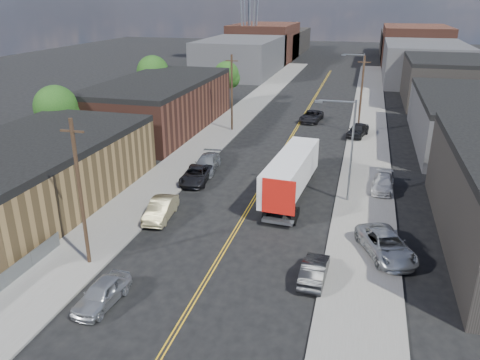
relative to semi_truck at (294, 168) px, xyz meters
The scene contains 32 objects.
ground 34.22m from the semi_truck, 95.09° to the left, with size 260.00×260.00×0.00m, color black.
centerline 19.38m from the semi_truck, 99.06° to the left, with size 0.32×120.00×0.01m, color gold.
sidewalk_left 22.87m from the semi_truck, 123.40° to the left, with size 5.00×140.00×0.15m, color slate.
sidewalk_right 20.20m from the semi_truck, 71.20° to the left, with size 5.00×140.00×0.15m, color slate.
warehouse_tan 22.51m from the semi_truck, 159.19° to the right, with size 12.00×22.00×5.60m.
warehouse_brown 27.70m from the semi_truck, 139.43° to the left, with size 12.00×26.00×6.60m.
industrial_right_b 27.58m from the semi_truck, 46.52° to the left, with size 14.00×24.00×6.10m.
industrial_right_c 49.79m from the semi_truck, 67.59° to the left, with size 14.00×22.00×7.60m.
skyline_left_a 72.77m from the semi_truck, 108.46° to the left, with size 16.00×30.00×8.00m, color #38393B.
skyline_right_a 71.08m from the semi_truck, 76.18° to the left, with size 16.00×30.00×8.00m, color #38393B.
skyline_left_b 96.82m from the semi_truck, 103.77° to the left, with size 16.00×26.00×10.00m, color #45241B.
skyline_right_b 95.56m from the semi_truck, 79.77° to the left, with size 16.00×26.00×10.00m, color #45241B.
skyline_left_c 116.31m from the semi_truck, 101.42° to the left, with size 16.00×40.00×7.00m, color black.
skyline_right_c 115.27m from the semi_truck, 81.53° to the left, with size 16.00×40.00×7.00m, color black.
streetlight_near 5.58m from the semi_truck, 12.30° to the right, with size 3.39×0.25×9.00m.
streetlight_far 34.45m from the semi_truck, 82.35° to the left, with size 3.39×0.25×9.00m.
utility_pole_left_near 19.75m from the semi_truck, 125.08° to the right, with size 1.60×0.26×10.00m.
utility_pole_left_far 22.26m from the semi_truck, 120.58° to the left, with size 1.60×0.26×10.00m.
utility_pole_right 22.79m from the semi_truck, 76.78° to the left, with size 1.60×0.26×10.00m.
tree_left_near 27.42m from the semi_truck, behind, with size 4.85×4.76×7.91m.
tree_left_mid 39.74m from the semi_truck, 132.92° to the left, with size 5.10×5.04×8.37m.
tree_left_far 39.87m from the semi_truck, 115.24° to the left, with size 4.35×4.20×6.97m.
semi_truck is the anchor object (origin of this frame).
car_left_a 21.37m from the semi_truck, 112.13° to the right, with size 1.73×4.31×1.47m, color #ACAFB1.
car_left_b 12.65m from the semi_truck, 138.66° to the right, with size 1.68×4.82×1.59m, color tan.
car_left_c 9.56m from the semi_truck, behind, with size 2.43×5.27×1.46m, color black.
car_left_d 10.07m from the semi_truck, 161.21° to the left, with size 2.23×5.49×1.59m, color #979A9B.
car_right_oncoming 14.60m from the semi_truck, 75.78° to the right, with size 1.49×4.27×1.41m, color black.
car_right_lot_a 12.85m from the semi_truck, 51.44° to the right, with size 2.66×5.77×1.60m, color #ADB1B3.
car_right_lot_b 8.39m from the semi_truck, 15.22° to the left, with size 1.85×4.55×1.32m, color #B7B7B7.
car_right_lot_c 20.66m from the semi_truck, 75.48° to the left, with size 1.95×4.86×1.65m, color black.
car_ahead_truck 26.84m from the semi_truck, 93.28° to the left, with size 2.58×5.60×1.56m, color black.
Camera 1 is at (8.62, -13.71, 16.67)m, focal length 35.00 mm.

